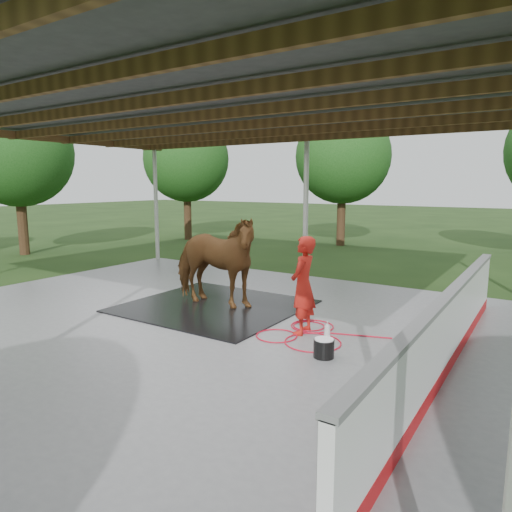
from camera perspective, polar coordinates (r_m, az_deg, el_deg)
The scene contains 12 objects.
ground at distance 9.05m, azimuth -7.77°, elevation -8.11°, with size 100.00×100.00×0.00m, color #1E3814.
concrete_slab at distance 9.04m, azimuth -7.78°, elevation -7.96°, with size 12.00×10.00×0.05m, color slate.
pavilion_structure at distance 8.75m, azimuth -8.35°, elevation 17.56°, with size 12.60×10.60×4.05m.
dasher_board at distance 6.91m, azimuth 22.74°, elevation -9.04°, with size 0.16×8.00×1.15m.
tree_belt at distance 9.23m, azimuth -3.02°, elevation 16.07°, with size 28.00×28.00×5.80m.
rubber_mat at distance 9.87m, azimuth -5.29°, elevation -6.23°, with size 3.53×3.31×0.03m, color black.
horse at distance 9.66m, azimuth -5.37°, elevation -0.62°, with size 1.04×2.29×1.93m, color brown.
handler at distance 7.96m, azimuth 5.90°, elevation -3.67°, with size 0.63×0.41×1.72m, color red.
wash_bucket at distance 7.10m, azimuth 8.48°, elevation -11.28°, with size 0.31×0.31×0.29m.
soap_bottle_a at distance 7.97m, azimuth 8.90°, elevation -9.05°, with size 0.11×0.11×0.29m, color silver.
soap_bottle_b at distance 7.36m, azimuth 18.16°, elevation -11.33°, with size 0.09×0.09×0.20m, color #338CD8.
hose_coil at distance 8.11m, azimuth 6.13°, elevation -9.66°, with size 2.08×1.65×0.02m.
Camera 1 is at (5.70, -6.51, 2.65)m, focal length 32.00 mm.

